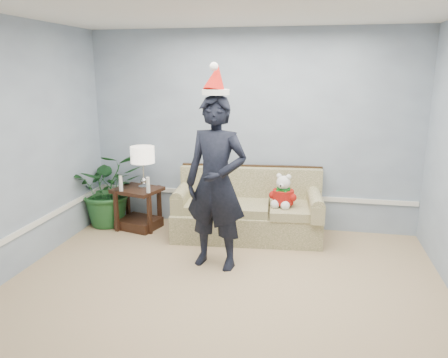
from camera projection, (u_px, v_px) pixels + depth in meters
name	position (u px, v px, depth m)	size (l,w,h in m)	color
room_shell	(208.00, 172.00, 3.57)	(4.54, 5.04, 2.74)	tan
wainscot_trim	(135.00, 219.00, 5.14)	(4.49, 4.99, 0.06)	white
sofa	(248.00, 212.00, 5.81)	(1.98, 0.98, 0.90)	#545D2C
side_table	(138.00, 212.00, 6.09)	(0.70, 0.64, 0.58)	#341A13
table_lamp	(143.00, 157.00, 5.92)	(0.33, 0.33, 0.58)	silver
candle_pair	(134.00, 185.00, 5.81)	(0.44, 0.05, 0.21)	silver
houseplant	(109.00, 188.00, 6.16)	(0.96, 0.83, 1.06)	#1E5224
man	(216.00, 183.00, 4.75)	(0.70, 0.46, 1.92)	black
santa_hat	(216.00, 81.00, 4.50)	(0.37, 0.40, 0.34)	white
teddy_bear	(283.00, 195.00, 5.51)	(0.32, 0.33, 0.43)	white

